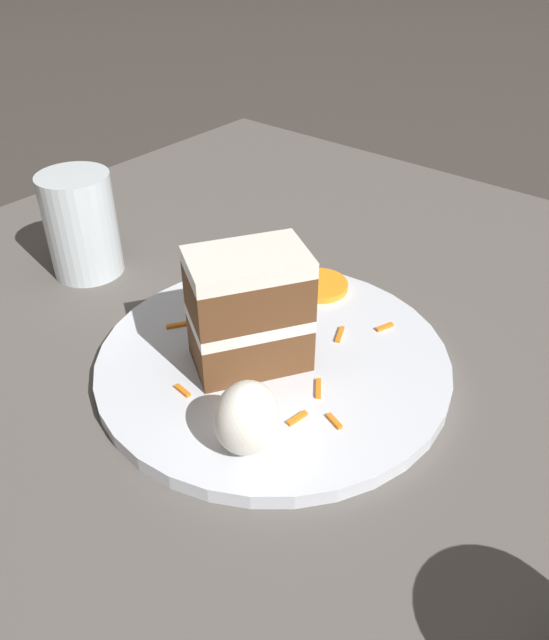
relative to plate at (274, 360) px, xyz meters
The scene contains 8 objects.
ground_plane 0.05m from the plate, 86.34° to the left, with size 6.00×6.00×0.00m, color #38332D.
dining_table 0.04m from the plate, 86.34° to the left, with size 0.98×1.00×0.03m, color #56514C.
plate is the anchor object (origin of this frame).
cake_slice 0.06m from the plate, 28.77° to the right, with size 0.11×0.10×0.10m.
cream_dollop 0.11m from the plate, 29.21° to the left, with size 0.05×0.04×0.06m, color white.
orange_garnish 0.11m from the plate, 163.39° to the right, with size 0.06×0.06×0.01m, color orange.
carrot_shreds_scatter 0.01m from the plate, 111.20° to the left, with size 0.19×0.19×0.00m.
drinking_glass 0.26m from the plate, 89.58° to the right, with size 0.07×0.07×0.11m.
Camera 1 is at (0.32, 0.23, 0.38)m, focal length 35.00 mm.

